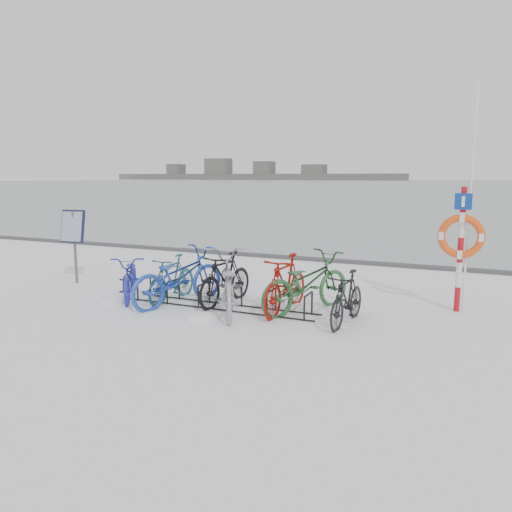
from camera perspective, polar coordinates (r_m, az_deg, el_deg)
name	(u,v)px	position (r m, az deg, el deg)	size (l,w,h in m)	color
ground	(220,307)	(9.83, -4.11, -5.86)	(900.00, 900.00, 0.00)	white
ice_sheet	(464,184)	(163.44, 22.68, 7.60)	(400.00, 298.00, 0.02)	#929FA5
quay_edge	(312,259)	(15.16, 6.45, -0.35)	(400.00, 0.25, 0.10)	#3F3F42
bike_rack	(220,298)	(9.78, -4.12, -4.84)	(4.00, 0.48, 0.46)	black
info_board	(73,231)	(12.50, -20.17, 2.73)	(0.61, 0.32, 1.75)	#595B5E
lifebuoy_station	(461,237)	(9.95, 22.42, 2.05)	(0.82, 0.23, 4.27)	#A90D18
shoreline	(246,175)	(296.69, -1.21, 9.24)	(180.00, 12.00, 9.50)	#464646
bike_0	(131,275)	(10.76, -14.13, -2.14)	(0.65, 1.85, 0.97)	#24299E
bike_1	(172,277)	(10.40, -9.58, -2.38)	(0.46, 1.62, 0.97)	#205A62
bike_2	(178,275)	(10.06, -8.88, -2.16)	(0.78, 2.24, 1.17)	#2245B3
bike_3	(226,277)	(10.01, -3.51, -2.44)	(0.50, 1.78, 1.07)	black
bike_4	(227,281)	(9.37, -3.38, -2.89)	(0.78, 2.25, 1.18)	gray
bike_5	(286,283)	(9.39, 3.42, -3.05)	(0.53, 1.86, 1.12)	maroon
bike_6	(306,281)	(9.47, 5.75, -2.85)	(0.77, 2.21, 1.16)	#2B5D32
bike_7	(347,297)	(8.78, 10.36, -4.61)	(0.45, 1.59, 0.95)	black
snow_drifts	(190,306)	(9.98, -7.53, -5.68)	(4.23, 1.96, 0.21)	white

